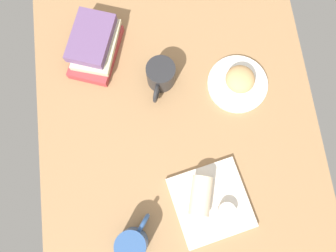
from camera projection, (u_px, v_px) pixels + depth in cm
name	position (u px, v px, depth cm)	size (l,w,h in cm)	color
dining_table	(177.00, 116.00, 108.28)	(110.00, 90.00, 4.00)	#9E754C
round_plate	(237.00, 84.00, 107.88)	(19.76, 19.76, 1.40)	white
scone_pastry	(240.00, 79.00, 104.58)	(9.47, 9.33, 5.53)	tan
square_plate	(211.00, 202.00, 99.56)	(21.99, 21.99, 1.60)	silver
sauce_cup	(227.00, 211.00, 96.84)	(5.20, 5.20, 2.71)	silver
breakfast_wrap	(201.00, 196.00, 96.24)	(6.08, 6.08, 11.28)	beige
book_stack	(94.00, 45.00, 107.28)	(25.41, 20.10, 8.49)	#A53338
coffee_mug	(133.00, 243.00, 92.93)	(12.57, 10.60, 10.02)	#2D518C
second_mug	(161.00, 75.00, 104.28)	(13.78, 9.24, 9.21)	#262628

